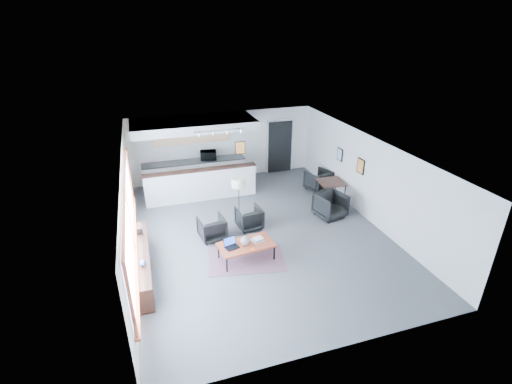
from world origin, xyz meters
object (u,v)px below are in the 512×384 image
object	(u,v)px
armchair_right	(249,217)
floor_lamp	(239,184)
armchair_left	(212,227)
coffee_table	(246,245)
dining_chair_far	(318,181)
dining_table	(331,183)
book_stack	(258,239)
dining_chair_near	(330,206)
microwave	(208,154)
ceramic_pot	(245,241)
laptop	(231,244)

from	to	relation	value
armchair_right	floor_lamp	distance (m)	1.04
armchair_left	coffee_table	bearing A→B (deg)	109.23
dining_chair_far	armchair_left	bearing A→B (deg)	6.59
coffee_table	dining_table	xyz separation A→B (m)	(3.73, 2.48, 0.22)
book_stack	armchair_left	size ratio (longest dim) A/B	0.47
coffee_table	dining_chair_near	size ratio (longest dim) A/B	2.01
dining_chair_near	dining_chair_far	xyz separation A→B (m)	(0.54, 1.96, -0.02)
microwave	armchair_left	bearing A→B (deg)	-90.43
book_stack	microwave	bearing A→B (deg)	92.95
ceramic_pot	dining_chair_far	world-z (taller)	ceramic_pot
floor_lamp	microwave	size ratio (longest dim) A/B	2.52
floor_lamp	dining_table	xyz separation A→B (m)	(3.38, 0.53, -0.64)
armchair_right	dining_chair_near	world-z (taller)	dining_chair_near
book_stack	microwave	xyz separation A→B (m)	(-0.27, 5.25, 0.63)
book_stack	ceramic_pot	bearing A→B (deg)	-164.95
coffee_table	armchair_left	bearing A→B (deg)	110.78
dining_chair_far	coffee_table	bearing A→B (deg)	22.93
laptop	ceramic_pot	bearing A→B (deg)	-22.01
floor_lamp	microwave	world-z (taller)	floor_lamp
ceramic_pot	floor_lamp	world-z (taller)	floor_lamp
laptop	dining_chair_far	bearing A→B (deg)	23.24
coffee_table	dining_chair_far	bearing A→B (deg)	36.08
armchair_left	dining_chair_far	xyz separation A→B (m)	(4.37, 2.13, -0.01)
coffee_table	armchair_right	xyz separation A→B (m)	(0.54, 1.52, -0.07)
dining_chair_near	microwave	bearing A→B (deg)	114.31
laptop	dining_chair_near	world-z (taller)	dining_chair_near
armchair_right	dining_chair_far	distance (m)	3.70
armchair_left	armchair_right	world-z (taller)	armchair_left
floor_lamp	armchair_left	bearing A→B (deg)	-145.07
dining_chair_near	ceramic_pot	bearing A→B (deg)	-169.87
ceramic_pot	book_stack	distance (m)	0.39
dining_table	ceramic_pot	bearing A→B (deg)	-146.16
floor_lamp	dining_chair_near	bearing A→B (deg)	-10.39
armchair_left	laptop	bearing A→B (deg)	93.11
dining_chair_near	dining_chair_far	size ratio (longest dim) A/B	1.05
laptop	armchair_right	distance (m)	1.80
ceramic_pot	book_stack	xyz separation A→B (m)	(0.37, 0.10, -0.08)
armchair_right	ceramic_pot	bearing A→B (deg)	64.65
coffee_table	dining_chair_near	xyz separation A→B (m)	(3.19, 1.43, -0.06)
ceramic_pot	dining_chair_far	distance (m)	5.09
armchair_right	laptop	bearing A→B (deg)	52.92
dining_table	microwave	bearing A→B (deg)	142.23
ceramic_pot	floor_lamp	bearing A→B (deg)	79.40
ceramic_pot	dining_chair_near	xyz separation A→B (m)	(3.21, 1.47, -0.21)
coffee_table	ceramic_pot	xyz separation A→B (m)	(-0.03, -0.04, 0.16)
ceramic_pot	floor_lamp	xyz separation A→B (m)	(0.37, 1.99, 0.70)
ceramic_pot	dining_table	distance (m)	4.52
laptop	armchair_right	xyz separation A→B (m)	(0.94, 1.52, -0.17)
armchair_right	dining_chair_near	size ratio (longest dim) A/B	0.98
book_stack	floor_lamp	bearing A→B (deg)	89.91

